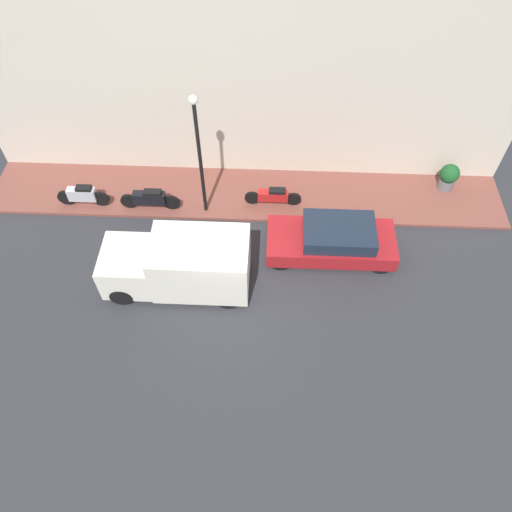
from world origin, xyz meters
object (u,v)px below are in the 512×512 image
at_px(scooter_silver, 83,195).
at_px(motorcycle_red, 273,196).
at_px(parked_car, 333,240).
at_px(motorcycle_black, 150,199).
at_px(potted_plant, 449,176).
at_px(streetlamp, 199,146).
at_px(delivery_van, 179,264).

bearing_deg(scooter_silver, motorcycle_red, -87.23).
bearing_deg(parked_car, motorcycle_red, 44.65).
xyz_separation_m(motorcycle_black, potted_plant, (1.48, -10.60, 0.09)).
bearing_deg(scooter_silver, potted_plant, -83.76).
bearing_deg(motorcycle_red, potted_plant, -80.12).
bearing_deg(motorcycle_black, motorcycle_red, -84.89).
bearing_deg(potted_plant, streetlamp, 99.70).
height_order(motorcycle_black, potted_plant, potted_plant).
relative_size(parked_car, motorcycle_black, 1.98).
relative_size(scooter_silver, motorcycle_red, 0.92).
bearing_deg(motorcycle_black, potted_plant, -82.04).
bearing_deg(parked_car, delivery_van, 107.38).
xyz_separation_m(motorcycle_black, motorcycle_red, (0.39, -4.31, -0.07)).
relative_size(motorcycle_red, potted_plant, 1.94).
bearing_deg(delivery_van, potted_plant, -63.19).
relative_size(parked_car, delivery_van, 0.93).
bearing_deg(parked_car, potted_plant, -54.29).
distance_m(motorcycle_black, streetlamp, 3.09).
bearing_deg(delivery_van, scooter_silver, 50.70).
bearing_deg(motorcycle_red, delivery_van, 141.28).
distance_m(delivery_van, motorcycle_red, 4.52).
relative_size(motorcycle_black, streetlamp, 0.45).
distance_m(parked_car, scooter_silver, 8.83).
xyz_separation_m(delivery_van, potted_plant, (4.60, -9.10, -0.35)).
distance_m(motorcycle_black, potted_plant, 10.70).
distance_m(motorcycle_black, motorcycle_red, 4.32).
height_order(motorcycle_red, streetlamp, streetlamp).
height_order(delivery_van, motorcycle_black, delivery_van).
distance_m(scooter_silver, potted_plant, 13.06).
height_order(streetlamp, potted_plant, streetlamp).
xyz_separation_m(delivery_van, streetlamp, (3.12, -0.43, 1.98)).
distance_m(parked_car, delivery_van, 5.03).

